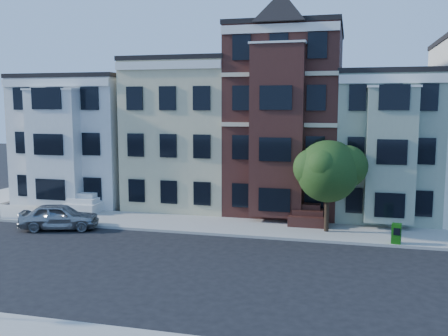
# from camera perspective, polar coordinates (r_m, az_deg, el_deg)

# --- Properties ---
(ground) EXTENTS (120.00, 120.00, 0.00)m
(ground) POSITION_cam_1_polar(r_m,az_deg,el_deg) (21.58, 2.15, -12.24)
(ground) COLOR black
(far_sidewalk) EXTENTS (60.00, 4.00, 0.15)m
(far_sidewalk) POSITION_cam_1_polar(r_m,az_deg,el_deg) (29.10, 5.46, -6.95)
(far_sidewalk) COLOR #9E9B93
(far_sidewalk) RESTS_ON ground
(house_white) EXTENTS (8.00, 9.00, 9.00)m
(house_white) POSITION_cam_1_polar(r_m,az_deg,el_deg) (39.49, -15.00, 3.09)
(house_white) COLOR silver
(house_white) RESTS_ON ground
(house_yellow) EXTENTS (7.00, 9.00, 10.00)m
(house_yellow) POSITION_cam_1_polar(r_m,az_deg,el_deg) (36.25, -3.88, 3.76)
(house_yellow) COLOR beige
(house_yellow) RESTS_ON ground
(house_brown) EXTENTS (7.00, 9.00, 12.00)m
(house_brown) POSITION_cam_1_polar(r_m,az_deg,el_deg) (34.68, 7.22, 5.22)
(house_brown) COLOR #3D1C16
(house_brown) RESTS_ON ground
(house_green) EXTENTS (6.00, 9.00, 9.00)m
(house_green) POSITION_cam_1_polar(r_m,az_deg,el_deg) (34.58, 17.94, 2.43)
(house_green) COLOR gray
(house_green) RESTS_ON ground
(street_tree) EXTENTS (7.00, 7.00, 6.32)m
(street_tree) POSITION_cam_1_polar(r_m,az_deg,el_deg) (28.13, 11.76, -0.85)
(street_tree) COLOR #2A4C1A
(street_tree) RESTS_ON far_sidewalk
(parked_car) EXTENTS (4.79, 3.04, 1.52)m
(parked_car) POSITION_cam_1_polar(r_m,az_deg,el_deg) (30.56, -18.31, -5.28)
(parked_car) COLOR gray
(parked_car) RESTS_ON ground
(newspaper_box) EXTENTS (0.53, 0.49, 1.03)m
(newspaper_box) POSITION_cam_1_polar(r_m,az_deg,el_deg) (27.12, 19.10, -7.09)
(newspaper_box) COLOR #11530D
(newspaper_box) RESTS_ON far_sidewalk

